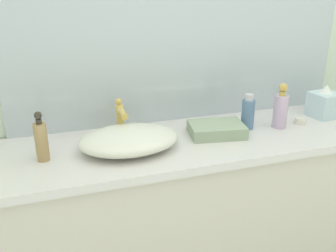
# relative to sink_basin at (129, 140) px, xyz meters

# --- Properties ---
(bathroom_wall_rear) EXTENTS (6.00, 0.06, 2.60)m
(bathroom_wall_rear) POSITION_rel_sink_basin_xyz_m (0.33, 0.32, 0.38)
(bathroom_wall_rear) COLOR silver
(bathroom_wall_rear) RESTS_ON ground
(vanity_counter) EXTENTS (1.80, 0.50, 0.87)m
(vanity_counter) POSITION_rel_sink_basin_xyz_m (0.33, 0.03, -0.48)
(vanity_counter) COLOR beige
(vanity_counter) RESTS_ON ground
(wall_mirror_panel) EXTENTS (1.61, 0.01, 1.03)m
(wall_mirror_panel) POSITION_rel_sink_basin_xyz_m (0.33, 0.28, 0.47)
(wall_mirror_panel) COLOR #B2BCC6
(wall_mirror_panel) RESTS_ON vanity_counter
(sink_basin) EXTENTS (0.40, 0.28, 0.09)m
(sink_basin) POSITION_rel_sink_basin_xyz_m (0.00, 0.00, 0.00)
(sink_basin) COLOR silver
(sink_basin) RESTS_ON vanity_counter
(faucet) EXTENTS (0.03, 0.14, 0.16)m
(faucet) POSITION_rel_sink_basin_xyz_m (0.00, 0.15, 0.05)
(faucet) COLOR #DAB253
(faucet) RESTS_ON vanity_counter
(soap_dispenser) EXTENTS (0.06, 0.06, 0.21)m
(soap_dispenser) POSITION_rel_sink_basin_xyz_m (0.71, 0.03, 0.04)
(soap_dispenser) COLOR #C6A9CC
(soap_dispenser) RESTS_ON vanity_counter
(lotion_bottle) EXTENTS (0.06, 0.06, 0.16)m
(lotion_bottle) POSITION_rel_sink_basin_xyz_m (0.56, 0.06, 0.03)
(lotion_bottle) COLOR #56769E
(lotion_bottle) RESTS_ON vanity_counter
(perfume_bottle) EXTENTS (0.05, 0.05, 0.19)m
(perfume_bottle) POSITION_rel_sink_basin_xyz_m (-0.33, 0.01, 0.04)
(perfume_bottle) COLOR #A88654
(perfume_bottle) RESTS_ON vanity_counter
(tissue_box) EXTENTS (0.14, 0.14, 0.16)m
(tissue_box) POSITION_rel_sink_basin_xyz_m (1.00, 0.09, 0.02)
(tissue_box) COLOR silver
(tissue_box) RESTS_ON vanity_counter
(candle_jar) EXTENTS (0.05, 0.05, 0.03)m
(candle_jar) POSITION_rel_sink_basin_xyz_m (0.83, 0.03, -0.03)
(candle_jar) COLOR silver
(candle_jar) RESTS_ON vanity_counter
(folded_hand_towel) EXTENTS (0.26, 0.20, 0.05)m
(folded_hand_towel) POSITION_rel_sink_basin_xyz_m (0.40, 0.03, -0.02)
(folded_hand_towel) COLOR #98AA8C
(folded_hand_towel) RESTS_ON vanity_counter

